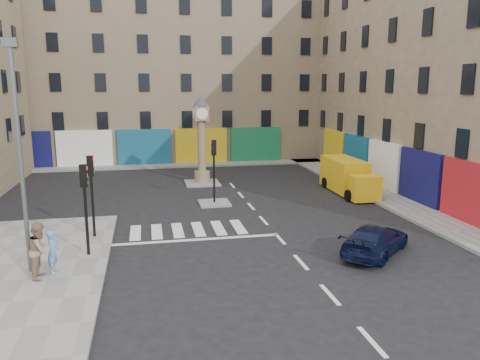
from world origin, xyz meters
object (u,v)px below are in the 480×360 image
object	(u,v)px
lamp_post	(19,146)
pedestrian_tan	(40,250)
yellow_van	(348,177)
pedestrian_blue	(53,252)
traffic_light_island	(214,161)
traffic_light_left_near	(85,195)
navy_sedan	(375,240)
clock_pillar	(201,134)
traffic_light_left_far	(91,183)

from	to	relation	value
lamp_post	pedestrian_tan	distance (m)	3.74
yellow_van	pedestrian_blue	bearing A→B (deg)	-145.58
lamp_post	traffic_light_island	bearing A→B (deg)	48.29
traffic_light_left_near	pedestrian_blue	bearing A→B (deg)	-120.75
navy_sedan	pedestrian_blue	xyz separation A→B (m)	(-12.64, 0.16, 0.33)
traffic_light_island	pedestrian_tan	xyz separation A→B (m)	(-7.67, -9.85, -1.44)
clock_pillar	yellow_van	world-z (taller)	clock_pillar
clock_pillar	pedestrian_tan	distance (m)	17.77
traffic_light_left_far	pedestrian_tan	xyz separation A→B (m)	(-1.37, -4.45, -1.47)
traffic_light_island	navy_sedan	distance (m)	11.22
traffic_light_left_near	yellow_van	distance (m)	17.87
traffic_light_island	clock_pillar	xyz separation A→B (m)	(0.00, 6.00, 0.96)
traffic_light_left_far	pedestrian_blue	distance (m)	4.56
traffic_light_left_near	lamp_post	size ratio (longest dim) A/B	0.45
pedestrian_blue	clock_pillar	bearing A→B (deg)	-21.23
traffic_light_left_near	yellow_van	bearing A→B (deg)	30.77
traffic_light_left_near	pedestrian_tan	distance (m)	2.87
clock_pillar	traffic_light_left_far	bearing A→B (deg)	-118.94
navy_sedan	pedestrian_blue	world-z (taller)	pedestrian_blue
navy_sedan	yellow_van	distance (m)	11.59
traffic_light_left_far	clock_pillar	bearing A→B (deg)	61.06
yellow_van	navy_sedan	bearing A→B (deg)	-107.64
traffic_light_left_far	traffic_light_island	size ratio (longest dim) A/B	1.00
traffic_light_island	navy_sedan	xyz separation A→B (m)	(5.32, -9.68, -1.97)
lamp_post	traffic_light_left_near	bearing A→B (deg)	36.38
traffic_light_island	lamp_post	bearing A→B (deg)	-131.71
yellow_van	traffic_light_left_far	bearing A→B (deg)	-155.45
traffic_light_left_far	yellow_van	size ratio (longest dim) A/B	0.62
traffic_light_left_near	lamp_post	distance (m)	3.21
navy_sedan	pedestrian_tan	size ratio (longest dim) A/B	2.13
lamp_post	pedestrian_tan	size ratio (longest dim) A/B	4.15
clock_pillar	navy_sedan	world-z (taller)	clock_pillar
lamp_post	clock_pillar	world-z (taller)	lamp_post
navy_sedan	traffic_light_left_far	bearing A→B (deg)	27.12
yellow_van	traffic_light_island	bearing A→B (deg)	-170.85
traffic_light_left_near	traffic_light_left_far	size ratio (longest dim) A/B	1.00
pedestrian_tan	traffic_light_island	bearing A→B (deg)	-34.02
lamp_post	pedestrian_tan	world-z (taller)	lamp_post
clock_pillar	yellow_van	distance (m)	10.44
yellow_van	lamp_post	bearing A→B (deg)	-147.70
clock_pillar	navy_sedan	distance (m)	16.81
yellow_van	traffic_light_left_near	bearing A→B (deg)	-148.36
traffic_light_left_far	pedestrian_tan	distance (m)	4.88
clock_pillar	pedestrian_tan	world-z (taller)	clock_pillar
traffic_light_left_far	pedestrian_blue	world-z (taller)	traffic_light_left_far
traffic_light_left_far	pedestrian_blue	bearing A→B (deg)	-103.91
pedestrian_blue	yellow_van	bearing A→B (deg)	-52.41
traffic_light_left_near	lamp_post	xyz separation A→B (m)	(-1.90, -1.40, 2.17)
pedestrian_tan	yellow_van	bearing A→B (deg)	-52.31
traffic_light_left_near	lamp_post	bearing A→B (deg)	-143.62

